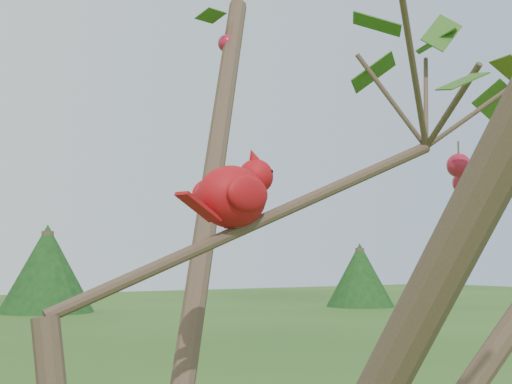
% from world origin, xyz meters
% --- Properties ---
extents(crabapple_tree, '(2.35, 2.05, 2.95)m').
position_xyz_m(crabapple_tree, '(0.03, -0.02, 2.12)').
color(crabapple_tree, '#3C2D20').
rests_on(crabapple_tree, ground).
extents(cardinal, '(0.18, 0.11, 0.13)m').
position_xyz_m(cardinal, '(0.21, 0.08, 2.11)').
color(cardinal, '#B80F12').
rests_on(cardinal, ground).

